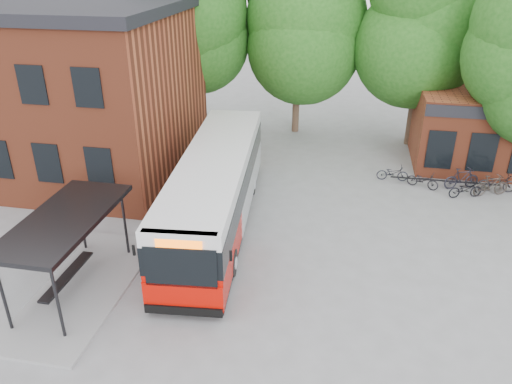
% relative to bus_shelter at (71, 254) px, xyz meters
% --- Properties ---
extents(ground, '(100.00, 100.00, 0.00)m').
position_rel_bus_shelter_xyz_m(ground, '(4.50, 1.00, -1.45)').
color(ground, slate).
extents(station_building, '(18.40, 10.40, 8.50)m').
position_rel_bus_shelter_xyz_m(station_building, '(-8.50, 10.00, 2.80)').
color(station_building, brown).
rests_on(station_building, ground).
extents(bus_shelter, '(3.60, 7.00, 2.90)m').
position_rel_bus_shelter_xyz_m(bus_shelter, '(0.00, 0.00, 0.00)').
color(bus_shelter, black).
rests_on(bus_shelter, ground).
extents(bike_rail, '(5.20, 0.10, 0.38)m').
position_rel_bus_shelter_xyz_m(bike_rail, '(13.78, 11.00, -1.26)').
color(bike_rail, black).
rests_on(bike_rail, ground).
extents(tree_0, '(7.92, 7.92, 11.00)m').
position_rel_bus_shelter_xyz_m(tree_0, '(-1.50, 17.00, 4.05)').
color(tree_0, '#1D5015').
rests_on(tree_0, ground).
extents(tree_1, '(7.92, 7.92, 10.40)m').
position_rel_bus_shelter_xyz_m(tree_1, '(5.50, 18.00, 3.75)').
color(tree_1, '#1D5015').
rests_on(tree_1, ground).
extents(tree_2, '(7.92, 7.92, 11.00)m').
position_rel_bus_shelter_xyz_m(tree_2, '(12.50, 17.00, 4.05)').
color(tree_2, '#1D5015').
rests_on(tree_2, ground).
extents(city_bus, '(3.79, 12.74, 3.19)m').
position_rel_bus_shelter_xyz_m(city_bus, '(3.66, 5.32, 0.14)').
color(city_bus, '#C20B02').
rests_on(city_bus, ground).
extents(bicycle_0, '(1.58, 0.59, 0.82)m').
position_rel_bus_shelter_xyz_m(bicycle_0, '(11.28, 11.36, -1.04)').
color(bicycle_0, '#22242D').
rests_on(bicycle_0, ground).
extents(bicycle_2, '(1.65, 1.13, 0.82)m').
position_rel_bus_shelter_xyz_m(bicycle_2, '(12.71, 10.75, -1.04)').
color(bicycle_2, black).
rests_on(bicycle_2, ground).
extents(bicycle_4, '(1.73, 1.05, 0.86)m').
position_rel_bus_shelter_xyz_m(bicycle_4, '(14.58, 10.03, -1.02)').
color(bicycle_4, black).
rests_on(bicycle_4, ground).
extents(bicycle_5, '(1.87, 1.10, 1.09)m').
position_rel_bus_shelter_xyz_m(bicycle_5, '(14.56, 11.02, -0.91)').
color(bicycle_5, '#22222D').
rests_on(bicycle_5, ground).
extents(bicycle_6, '(1.83, 0.73, 0.94)m').
position_rel_bus_shelter_xyz_m(bicycle_6, '(16.20, 10.99, -0.98)').
color(bicycle_6, black).
rests_on(bicycle_6, ground).
extents(bicycle_7, '(1.85, 1.10, 1.07)m').
position_rel_bus_shelter_xyz_m(bicycle_7, '(15.79, 10.45, -0.91)').
color(bicycle_7, '#39322D').
rests_on(bicycle_7, ground).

